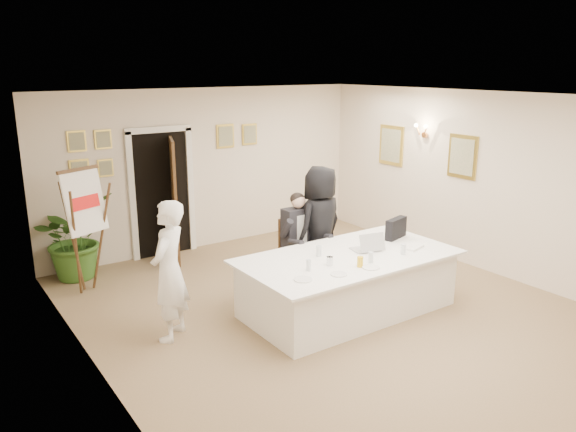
{
  "coord_description": "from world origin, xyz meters",
  "views": [
    {
      "loc": [
        -4.38,
        -5.36,
        3.17
      ],
      "look_at": [
        -0.28,
        0.6,
        1.22
      ],
      "focal_mm": 35.0,
      "sensor_mm": 36.0,
      "label": 1
    }
  ],
  "objects_px": {
    "standing_man": "(169,271)",
    "laptop_bag": "(396,228)",
    "standing_woman": "(320,226)",
    "potted_palm": "(74,238)",
    "steel_jug": "(330,261)",
    "paper_stack": "(412,247)",
    "oj_glass": "(360,262)",
    "conference_table": "(348,283)",
    "flip_chart": "(83,237)",
    "seated_man": "(299,238)",
    "laptop": "(366,240)"
  },
  "relations": [
    {
      "from": "standing_man",
      "to": "laptop_bag",
      "type": "height_order",
      "value": "standing_man"
    },
    {
      "from": "standing_man",
      "to": "standing_woman",
      "type": "xyz_separation_m",
      "value": [
        2.54,
        0.4,
        0.04
      ]
    },
    {
      "from": "potted_palm",
      "to": "steel_jug",
      "type": "xyz_separation_m",
      "value": [
        2.2,
        -3.46,
        0.2
      ]
    },
    {
      "from": "paper_stack",
      "to": "oj_glass",
      "type": "distance_m",
      "value": 1.09
    },
    {
      "from": "oj_glass",
      "to": "standing_man",
      "type": "bearing_deg",
      "value": 153.67
    },
    {
      "from": "conference_table",
      "to": "steel_jug",
      "type": "bearing_deg",
      "value": -161.15
    },
    {
      "from": "flip_chart",
      "to": "laptop_bag",
      "type": "height_order",
      "value": "flip_chart"
    },
    {
      "from": "conference_table",
      "to": "steel_jug",
      "type": "distance_m",
      "value": 0.63
    },
    {
      "from": "seated_man",
      "to": "standing_man",
      "type": "relative_size",
      "value": 0.83
    },
    {
      "from": "seated_man",
      "to": "steel_jug",
      "type": "distance_m",
      "value": 1.39
    },
    {
      "from": "seated_man",
      "to": "laptop_bag",
      "type": "height_order",
      "value": "seated_man"
    },
    {
      "from": "laptop_bag",
      "to": "paper_stack",
      "type": "xyz_separation_m",
      "value": [
        -0.14,
        -0.45,
        -0.13
      ]
    },
    {
      "from": "standing_man",
      "to": "oj_glass",
      "type": "xyz_separation_m",
      "value": [
        2.06,
        -1.02,
        -0.01
      ]
    },
    {
      "from": "laptop_bag",
      "to": "laptop",
      "type": "bearing_deg",
      "value": 175.99
    },
    {
      "from": "standing_woman",
      "to": "laptop_bag",
      "type": "xyz_separation_m",
      "value": [
        0.73,
        -0.82,
        0.03
      ]
    },
    {
      "from": "standing_woman",
      "to": "potted_palm",
      "type": "relative_size",
      "value": 1.4
    },
    {
      "from": "potted_palm",
      "to": "conference_table",
      "type": "bearing_deg",
      "value": -51.49
    },
    {
      "from": "paper_stack",
      "to": "standing_woman",
      "type": "bearing_deg",
      "value": 115.07
    },
    {
      "from": "conference_table",
      "to": "oj_glass",
      "type": "relative_size",
      "value": 22.02
    },
    {
      "from": "standing_man",
      "to": "conference_table",
      "type": "bearing_deg",
      "value": 120.84
    },
    {
      "from": "potted_palm",
      "to": "paper_stack",
      "type": "relative_size",
      "value": 4.26
    },
    {
      "from": "paper_stack",
      "to": "oj_glass",
      "type": "height_order",
      "value": "oj_glass"
    },
    {
      "from": "laptop",
      "to": "standing_man",
      "type": "bearing_deg",
      "value": 179.97
    },
    {
      "from": "seated_man",
      "to": "standing_woman",
      "type": "distance_m",
      "value": 0.36
    },
    {
      "from": "potted_palm",
      "to": "laptop_bag",
      "type": "relative_size",
      "value": 3.04
    },
    {
      "from": "seated_man",
      "to": "potted_palm",
      "type": "height_order",
      "value": "seated_man"
    },
    {
      "from": "laptop_bag",
      "to": "conference_table",
      "type": "bearing_deg",
      "value": 174.83
    },
    {
      "from": "paper_stack",
      "to": "steel_jug",
      "type": "xyz_separation_m",
      "value": [
        -1.34,
        0.11,
        0.04
      ]
    },
    {
      "from": "laptop_bag",
      "to": "oj_glass",
      "type": "height_order",
      "value": "laptop_bag"
    },
    {
      "from": "seated_man",
      "to": "laptop",
      "type": "relative_size",
      "value": 3.75
    },
    {
      "from": "laptop",
      "to": "standing_woman",
      "type": "bearing_deg",
      "value": 103.32
    },
    {
      "from": "potted_palm",
      "to": "oj_glass",
      "type": "xyz_separation_m",
      "value": [
        2.47,
        -3.72,
        0.21
      ]
    },
    {
      "from": "standing_woman",
      "to": "conference_table",
      "type": "bearing_deg",
      "value": 58.89
    },
    {
      "from": "laptop",
      "to": "potted_palm",
      "type": "bearing_deg",
      "value": 144.73
    },
    {
      "from": "flip_chart",
      "to": "steel_jug",
      "type": "distance_m",
      "value": 3.54
    },
    {
      "from": "laptop",
      "to": "oj_glass",
      "type": "distance_m",
      "value": 0.68
    },
    {
      "from": "seated_man",
      "to": "flip_chart",
      "type": "relative_size",
      "value": 0.79
    },
    {
      "from": "potted_palm",
      "to": "laptop_bag",
      "type": "distance_m",
      "value": 4.83
    },
    {
      "from": "conference_table",
      "to": "paper_stack",
      "type": "xyz_separation_m",
      "value": [
        0.91,
        -0.25,
        0.4
      ]
    },
    {
      "from": "steel_jug",
      "to": "paper_stack",
      "type": "bearing_deg",
      "value": -4.49
    },
    {
      "from": "flip_chart",
      "to": "steel_jug",
      "type": "relative_size",
      "value": 16.2
    },
    {
      "from": "flip_chart",
      "to": "laptop",
      "type": "distance_m",
      "value": 3.94
    },
    {
      "from": "seated_man",
      "to": "steel_jug",
      "type": "height_order",
      "value": "seated_man"
    },
    {
      "from": "oj_glass",
      "to": "steel_jug",
      "type": "xyz_separation_m",
      "value": [
        -0.27,
        0.26,
        -0.01
      ]
    },
    {
      "from": "conference_table",
      "to": "standing_man",
      "type": "distance_m",
      "value": 2.35
    },
    {
      "from": "flip_chart",
      "to": "potted_palm",
      "type": "relative_size",
      "value": 1.41
    },
    {
      "from": "flip_chart",
      "to": "paper_stack",
      "type": "height_order",
      "value": "flip_chart"
    },
    {
      "from": "flip_chart",
      "to": "potted_palm",
      "type": "bearing_deg",
      "value": 87.51
    },
    {
      "from": "conference_table",
      "to": "flip_chart",
      "type": "bearing_deg",
      "value": 135.69
    },
    {
      "from": "paper_stack",
      "to": "seated_man",
      "type": "bearing_deg",
      "value": 121.7
    }
  ]
}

